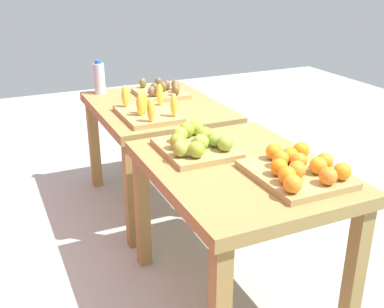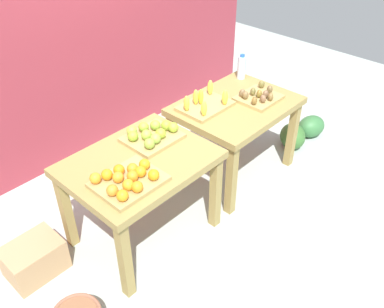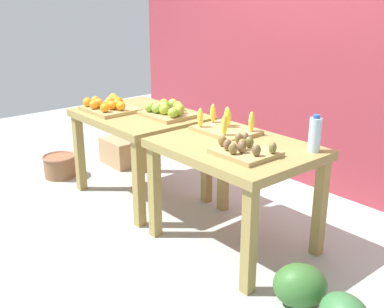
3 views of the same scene
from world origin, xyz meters
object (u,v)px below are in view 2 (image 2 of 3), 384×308
object	(u,v)px
apple_bin	(152,135)
cardboard_produce_box	(34,259)
display_table_right	(235,114)
banana_crate	(205,104)
water_bottle	(242,67)
orange_bin	(128,180)
display_table_left	(140,172)
watermelon_pile	(301,132)
kiwi_bin	(258,96)

from	to	relation	value
apple_bin	cardboard_produce_box	xyz separation A→B (m)	(-1.04, 0.18, -0.65)
display_table_right	banana_crate	xyz separation A→B (m)	(-0.25, 0.14, 0.15)
cardboard_produce_box	water_bottle	bearing A→B (deg)	-0.70
apple_bin	cardboard_produce_box	bearing A→B (deg)	169.97
banana_crate	cardboard_produce_box	distance (m)	1.80
apple_bin	banana_crate	xyz separation A→B (m)	(0.63, 0.03, -0.01)
orange_bin	banana_crate	size ratio (longest dim) A/B	1.00
water_bottle	display_table_left	bearing A→B (deg)	-169.99
orange_bin	apple_bin	xyz separation A→B (m)	(0.47, 0.27, 0.00)
watermelon_pile	cardboard_produce_box	xyz separation A→B (m)	(-2.80, 0.52, 0.01)
orange_bin	apple_bin	size ratio (longest dim) A/B	1.10
kiwi_bin	cardboard_produce_box	world-z (taller)	kiwi_bin
orange_bin	watermelon_pile	size ratio (longest dim) A/B	0.63
apple_bin	kiwi_bin	bearing A→B (deg)	-11.83
cardboard_produce_box	apple_bin	bearing A→B (deg)	-10.03
display_table_right	banana_crate	world-z (taller)	banana_crate
kiwi_bin	water_bottle	bearing A→B (deg)	57.33
display_table_left	watermelon_pile	xyz separation A→B (m)	(2.00, -0.22, -0.51)
display_table_right	cardboard_produce_box	xyz separation A→B (m)	(-1.92, 0.30, -0.50)
kiwi_bin	cardboard_produce_box	distance (m)	2.23
display_table_right	orange_bin	bearing A→B (deg)	-173.41
display_table_right	banana_crate	bearing A→B (deg)	150.09
banana_crate	watermelon_pile	size ratio (longest dim) A/B	0.63
apple_bin	water_bottle	distance (m)	1.31
banana_crate	cardboard_produce_box	bearing A→B (deg)	174.65
display_table_left	kiwi_bin	world-z (taller)	kiwi_bin
display_table_left	orange_bin	world-z (taller)	orange_bin
apple_bin	watermelon_pile	size ratio (longest dim) A/B	0.58
banana_crate	watermelon_pile	distance (m)	1.36
banana_crate	cardboard_produce_box	xyz separation A→B (m)	(-1.67, 0.16, -0.65)
display_table_left	display_table_right	size ratio (longest dim) A/B	1.00
display_table_right	cardboard_produce_box	size ratio (longest dim) A/B	2.60
orange_bin	display_table_right	bearing A→B (deg)	6.59
apple_bin	cardboard_produce_box	world-z (taller)	apple_bin
orange_bin	cardboard_produce_box	xyz separation A→B (m)	(-0.57, 0.46, -0.65)
water_bottle	watermelon_pile	xyz separation A→B (m)	(0.46, -0.50, -0.73)
watermelon_pile	cardboard_produce_box	world-z (taller)	cardboard_produce_box
display_table_right	apple_bin	size ratio (longest dim) A/B	2.60
kiwi_bin	water_bottle	world-z (taller)	water_bottle
orange_bin	watermelon_pile	xyz separation A→B (m)	(2.23, -0.07, -0.66)
display_table_right	water_bottle	size ratio (longest dim) A/B	4.35
orange_bin	cardboard_produce_box	bearing A→B (deg)	141.29
orange_bin	water_bottle	size ratio (longest dim) A/B	1.84
display_table_right	water_bottle	bearing A→B (deg)	32.96
water_bottle	watermelon_pile	distance (m)	1.00
orange_bin	watermelon_pile	bearing A→B (deg)	-1.75
banana_crate	apple_bin	bearing A→B (deg)	-177.59
display_table_right	kiwi_bin	distance (m)	0.25
display_table_left	kiwi_bin	distance (m)	1.31
display_table_left	banana_crate	bearing A→B (deg)	9.37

